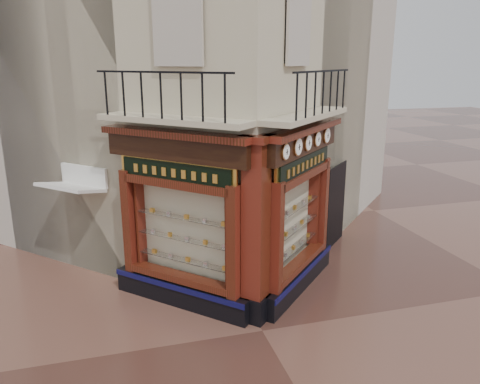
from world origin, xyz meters
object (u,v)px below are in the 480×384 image
object	(u,v)px
corner_pilaster	(256,234)
awning	(80,279)
clock_a	(285,152)
clock_e	(327,135)
signboard_left	(175,172)
clock_b	(298,147)
clock_c	(308,143)
clock_d	(317,139)
signboard_right	(304,164)

from	to	relation	value
corner_pilaster	awning	world-z (taller)	corner_pilaster
clock_a	awning	bearing A→B (deg)	99.99
clock_e	signboard_left	xyz separation A→B (m)	(-3.79, -0.71, -0.52)
clock_e	clock_b	bearing A→B (deg)	180.00
clock_c	signboard_left	distance (m)	2.97
clock_d	signboard_left	xyz separation A→B (m)	(-3.33, -0.26, -0.52)
corner_pilaster	clock_d	xyz separation A→B (m)	(1.87, 1.27, 1.67)
clock_a	clock_b	bearing A→B (deg)	-0.00
awning	clock_e	bearing A→B (deg)	-147.21
awning	corner_pilaster	bearing A→B (deg)	-174.04
clock_a	signboard_left	xyz separation A→B (m)	(-2.06, 1.02, -0.52)
clock_b	signboard_right	xyz separation A→B (m)	(0.41, 0.57, -0.52)
signboard_left	clock_d	bearing A→B (deg)	-130.61
clock_a	signboard_left	bearing A→B (deg)	108.66
corner_pilaster	clock_a	world-z (taller)	corner_pilaster
clock_e	signboard_right	bearing A→B (deg)	174.31
clock_d	clock_e	world-z (taller)	clock_e
clock_b	signboard_right	world-z (taller)	clock_b
corner_pilaster	clock_e	size ratio (longest dim) A/B	10.17
corner_pilaster	clock_a	bearing A→B (deg)	-45.55
corner_pilaster	clock_c	bearing A→B (deg)	-14.66
clock_e	signboard_left	distance (m)	3.89
clock_c	signboard_left	size ratio (longest dim) A/B	0.17
clock_d	awning	bearing A→B (deg)	117.56
corner_pilaster	signboard_left	world-z (taller)	corner_pilaster
clock_b	clock_d	bearing A→B (deg)	-0.00
clock_d	clock_e	xyz separation A→B (m)	(0.45, 0.45, 0.00)
corner_pilaster	signboard_right	distance (m)	2.12
corner_pilaster	clock_e	bearing A→B (deg)	-8.49
clock_d	signboard_left	size ratio (longest dim) A/B	0.17
clock_a	clock_b	xyz separation A→B (m)	(0.45, 0.45, 0.00)
corner_pilaster	signboard_right	world-z (taller)	corner_pilaster
clock_b	signboard_left	distance (m)	2.63
clock_a	signboard_right	bearing A→B (deg)	4.75
clock_c	signboard_left	world-z (taller)	clock_c
clock_a	signboard_left	world-z (taller)	clock_a
corner_pilaster	clock_c	size ratio (longest dim) A/B	10.66
clock_e	signboard_left	world-z (taller)	clock_e
awning	signboard_right	distance (m)	6.38
clock_c	clock_e	world-z (taller)	clock_e
clock_e	awning	world-z (taller)	clock_e
clock_a	clock_b	world-z (taller)	clock_b
clock_a	clock_e	bearing A→B (deg)	-0.00
awning	signboard_left	size ratio (longest dim) A/B	0.71
corner_pilaster	clock_b	distance (m)	2.03
clock_c	signboard_right	world-z (taller)	clock_c
clock_b	clock_c	distance (m)	0.57
clock_c	signboard_left	bearing A→B (deg)	131.83
clock_e	awning	distance (m)	7.18
clock_e	signboard_left	bearing A→B (deg)	145.58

